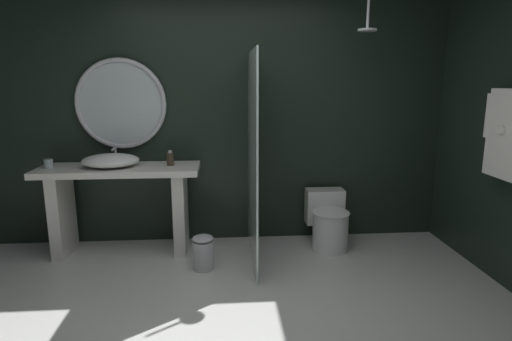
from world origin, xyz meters
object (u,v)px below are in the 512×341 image
object	(u,v)px
rain_shower_head	(367,24)
toilet	(328,221)
vessel_sink	(111,160)
soap_dispenser	(170,159)
tumbler_cup	(49,164)
waste_bin	(203,252)
hanging_bathrobe	(510,131)
round_wall_mirror	(121,104)

from	to	relation	value
rain_shower_head	toilet	distance (m)	1.93
vessel_sink	soap_dispenser	world-z (taller)	vessel_sink
tumbler_cup	waste_bin	distance (m)	1.70
rain_shower_head	hanging_bathrobe	world-z (taller)	rain_shower_head
round_wall_mirror	tumbler_cup	bearing A→B (deg)	-158.87
tumbler_cup	hanging_bathrobe	distance (m)	3.99
vessel_sink	toilet	size ratio (longest dim) A/B	0.94
tumbler_cup	round_wall_mirror	bearing A→B (deg)	21.13
toilet	rain_shower_head	bearing A→B (deg)	-23.69
soap_dispenser	waste_bin	xyz separation A→B (m)	(0.32, -0.50, -0.76)
tumbler_cup	waste_bin	size ratio (longest dim) A/B	0.26
round_wall_mirror	toilet	distance (m)	2.38
vessel_sink	waste_bin	xyz separation A→B (m)	(0.88, -0.47, -0.76)
waste_bin	toilet	bearing A→B (deg)	19.42
toilet	waste_bin	bearing A→B (deg)	-160.58
round_wall_mirror	rain_shower_head	world-z (taller)	rain_shower_head
waste_bin	hanging_bathrobe	bearing A→B (deg)	-11.76
vessel_sink	tumbler_cup	distance (m)	0.57
round_wall_mirror	hanging_bathrobe	distance (m)	3.43
soap_dispenser	waste_bin	distance (m)	0.97
round_wall_mirror	hanging_bathrobe	size ratio (longest dim) A/B	1.18
vessel_sink	rain_shower_head	size ratio (longest dim) A/B	1.36
rain_shower_head	hanging_bathrobe	xyz separation A→B (m)	(0.89, -0.83, -0.87)
tumbler_cup	toilet	bearing A→B (deg)	-0.58
soap_dispenser	toilet	distance (m)	1.70
soap_dispenser	round_wall_mirror	distance (m)	0.74
tumbler_cup	waste_bin	world-z (taller)	tumbler_cup
soap_dispenser	hanging_bathrobe	distance (m)	2.92
soap_dispenser	round_wall_mirror	xyz separation A→B (m)	(-0.49, 0.22, 0.52)
waste_bin	vessel_sink	bearing A→B (deg)	151.89
soap_dispenser	round_wall_mirror	world-z (taller)	round_wall_mirror
tumbler_cup	soap_dispenser	size ratio (longest dim) A/B	0.56
soap_dispenser	toilet	size ratio (longest dim) A/B	0.26
vessel_sink	toilet	bearing A→B (deg)	-0.83
vessel_sink	tumbler_cup	xyz separation A→B (m)	(-0.57, -0.00, -0.02)
hanging_bathrobe	rain_shower_head	bearing A→B (deg)	137.26
vessel_sink	round_wall_mirror	distance (m)	0.58
rain_shower_head	toilet	world-z (taller)	rain_shower_head
vessel_sink	hanging_bathrobe	size ratio (longest dim) A/B	0.71
vessel_sink	tumbler_cup	bearing A→B (deg)	-179.68
tumbler_cup	rain_shower_head	size ratio (longest dim) A/B	0.21
rain_shower_head	toilet	bearing A→B (deg)	156.31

